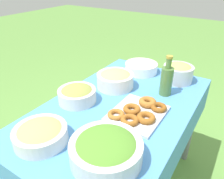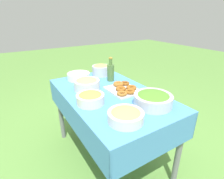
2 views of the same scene
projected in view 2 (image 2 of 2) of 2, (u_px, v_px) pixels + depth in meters
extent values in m
plane|color=#609342|center=(110.00, 156.00, 1.92)|extent=(14.00, 14.00, 0.00)
cube|color=#4C8CD1|center=(110.00, 94.00, 1.63)|extent=(1.29, 0.78, 0.02)
cube|color=#4C8CD1|center=(140.00, 96.00, 1.86)|extent=(1.29, 0.01, 0.22)
cube|color=#4C8CD1|center=(71.00, 117.00, 1.49)|extent=(1.29, 0.01, 0.22)
cube|color=#4C8CD1|center=(159.00, 144.00, 1.17)|extent=(0.01, 0.78, 0.22)
cube|color=#4C8CD1|center=(83.00, 84.00, 2.17)|extent=(0.01, 0.78, 0.22)
cylinder|color=slate|center=(179.00, 151.00, 1.48)|extent=(0.05, 0.05, 0.74)
cylinder|color=slate|center=(108.00, 99.00, 2.39)|extent=(0.05, 0.05, 0.74)
cylinder|color=slate|center=(61.00, 111.00, 2.08)|extent=(0.05, 0.05, 0.74)
cylinder|color=silver|center=(153.00, 100.00, 1.38)|extent=(0.31, 0.31, 0.09)
ellipsoid|color=#51892D|center=(153.00, 97.00, 1.37)|extent=(0.27, 0.27, 0.07)
cylinder|color=silver|center=(87.00, 85.00, 1.67)|extent=(0.25, 0.25, 0.09)
ellipsoid|color=tan|center=(87.00, 82.00, 1.66)|extent=(0.22, 0.22, 0.07)
cube|color=silver|center=(123.00, 90.00, 1.66)|extent=(0.31, 0.27, 0.02)
torus|color=#93561E|center=(131.00, 88.00, 1.65)|extent=(0.11, 0.11, 0.03)
torus|color=brown|center=(125.00, 83.00, 1.76)|extent=(0.13, 0.13, 0.03)
torus|color=#93561E|center=(130.00, 91.00, 1.57)|extent=(0.12, 0.12, 0.03)
torus|color=#93561E|center=(121.00, 89.00, 1.63)|extent=(0.10, 0.10, 0.03)
torus|color=#A36628|center=(118.00, 84.00, 1.73)|extent=(0.11, 0.11, 0.04)
torus|color=#A36628|center=(122.00, 93.00, 1.54)|extent=(0.13, 0.13, 0.03)
cylinder|color=white|center=(79.00, 79.00, 1.96)|extent=(0.25, 0.25, 0.01)
cylinder|color=white|center=(79.00, 78.00, 1.95)|extent=(0.25, 0.25, 0.01)
cylinder|color=white|center=(79.00, 77.00, 1.95)|extent=(0.25, 0.25, 0.01)
cylinder|color=white|center=(79.00, 76.00, 1.94)|extent=(0.25, 0.25, 0.01)
cylinder|color=white|center=(79.00, 75.00, 1.94)|extent=(0.25, 0.25, 0.01)
cylinder|color=white|center=(78.00, 74.00, 1.93)|extent=(0.25, 0.25, 0.01)
cylinder|color=#4C7238|center=(111.00, 73.00, 1.88)|extent=(0.08, 0.08, 0.18)
cylinder|color=#4C7238|center=(111.00, 62.00, 1.83)|extent=(0.03, 0.03, 0.06)
cylinder|color=#A58C33|center=(111.00, 58.00, 1.82)|extent=(0.04, 0.04, 0.02)
cylinder|color=silver|center=(126.00, 117.00, 1.18)|extent=(0.25, 0.25, 0.07)
ellipsoid|color=tan|center=(126.00, 114.00, 1.17)|extent=(0.22, 0.22, 0.06)
cylinder|color=silver|center=(101.00, 70.00, 2.07)|extent=(0.21, 0.21, 0.11)
ellipsoid|color=#ADCC59|center=(101.00, 67.00, 2.06)|extent=(0.18, 0.18, 0.07)
cylinder|color=silver|center=(90.00, 99.00, 1.41)|extent=(0.23, 0.23, 0.08)
ellipsoid|color=olive|center=(90.00, 96.00, 1.40)|extent=(0.20, 0.20, 0.07)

